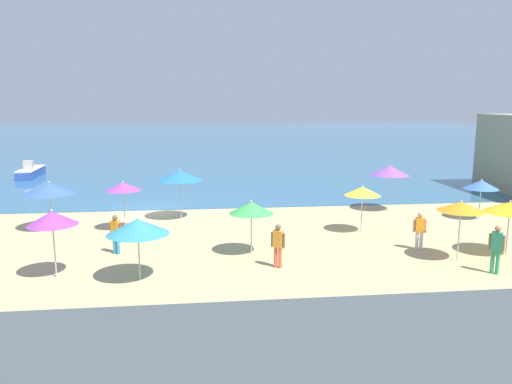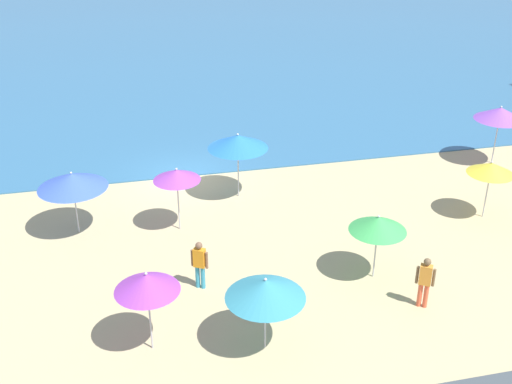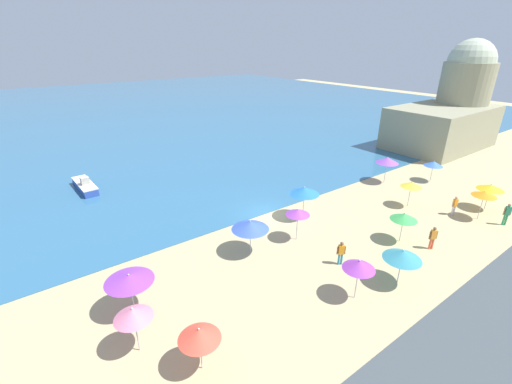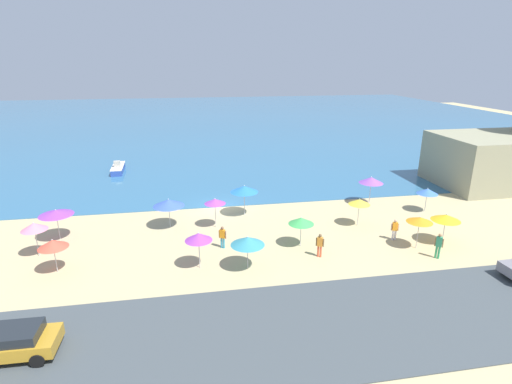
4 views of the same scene
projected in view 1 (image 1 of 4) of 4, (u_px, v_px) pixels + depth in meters
name	position (u px, v px, depth m)	size (l,w,h in m)	color
ground_plane	(149.00, 211.00, 28.94)	(160.00, 160.00, 0.00)	tan
sea	(180.00, 139.00, 82.68)	(150.00, 110.00, 0.05)	#30658C
coastal_road	(73.00, 379.00, 11.35)	(80.00, 8.00, 0.06)	#41484C
beach_umbrella_0	(390.00, 171.00, 28.51)	(2.20, 2.20, 2.69)	#B2B2B7
beach_umbrella_2	(49.00, 188.00, 24.33)	(2.48, 2.48, 2.42)	#B2B2B7
beach_umbrella_3	(251.00, 208.00, 20.39)	(1.83, 1.83, 2.28)	#B2B2B7
beach_umbrella_4	(180.00, 175.00, 26.50)	(2.39, 2.39, 2.72)	#B2B2B7
beach_umbrella_5	(123.00, 187.00, 24.14)	(1.71, 1.71, 2.46)	#B2B2B7
beach_umbrella_7	(362.00, 191.00, 23.82)	(1.74, 1.74, 2.32)	#B2B2B7
beach_umbrella_9	(138.00, 227.00, 17.38)	(2.18, 2.18, 2.30)	#B2B2B7
beach_umbrella_10	(461.00, 207.00, 19.54)	(1.81, 1.81, 2.46)	#B2B2B7
beach_umbrella_11	(510.00, 207.00, 20.28)	(2.06, 2.06, 2.30)	#B2B2B7
beach_umbrella_12	(52.00, 218.00, 17.65)	(1.76, 1.76, 2.50)	#B2B2B7
beach_umbrella_13	(481.00, 185.00, 26.52)	(1.82, 1.82, 2.19)	#B2B2B7
bather_0	(278.00, 243.00, 18.88)	(0.50, 0.38, 1.70)	#E75C3A
bather_1	(116.00, 232.00, 20.59)	(0.50, 0.37, 1.66)	teal
bather_2	(420.00, 229.00, 21.17)	(0.55, 0.31, 1.65)	silver
bather_3	(496.00, 247.00, 18.20)	(0.44, 0.42, 1.82)	#319E5F
skiff_nearshore	(31.00, 172.00, 41.46)	(1.50, 5.11, 1.40)	#314FA7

